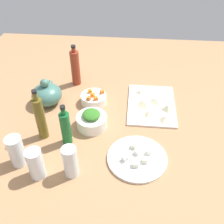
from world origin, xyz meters
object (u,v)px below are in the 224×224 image
Objects in this scene: bowl_carrots at (94,99)px; drinking_glass_1 at (16,151)px; bowl_greens at (92,121)px; bottle_2 at (40,118)px; teapot at (47,94)px; cutting_board at (151,105)px; bottle_1 at (66,128)px; plate_tofu at (137,158)px; drinking_glass_0 at (70,162)px; bottle_0 at (75,68)px; drinking_glass_2 at (36,164)px.

drinking_glass_1 is (-42.86, 25.22, 4.54)cm from bowl_carrots.
bowl_greens is 24.24cm from bottle_2.
teapot is at bearing 94.76° from bowl_carrots.
teapot reaches higher than cutting_board.
bottle_1 is (-29.40, 7.85, 6.25)cm from bowl_carrots.
cutting_board is 1.62× the size of bottle_1.
drinking_glass_1 is at bearing 97.07° from plate_tofu.
teapot is 40.86cm from drinking_glass_1.
bowl_greens is at bearing -68.34° from bottle_2.
drinking_glass_0 is (-16.95, -5.46, -1.57)cm from bottle_1.
plate_tofu is at bearing -130.22° from bowl_greens.
bowl_carrots is 0.56× the size of bottle_0.
drinking_glass_0 is (-19.74, -17.16, -3.93)cm from bottle_2.
bottle_0 is (17.56, 12.59, 8.12)cm from bowl_carrots.
drinking_glass_0 is 1.04× the size of drinking_glass_2.
bowl_greens is 18.26cm from bowl_carrots.
drinking_glass_2 is (-46.26, -8.88, 1.27)cm from teapot.
bowl_carrots is 0.97× the size of drinking_glass_2.
plate_tofu is at bearing -82.93° from drinking_glass_1.
bottle_2 is (-26.90, 50.27, 10.67)cm from cutting_board.
bottle_2 is (10.19, 43.25, 10.57)cm from plate_tofu.
teapot is at bearing -1.07° from drinking_glass_1.
teapot is 0.72× the size of bottle_0.
drinking_glass_2 is (-21.69, -3.98, -4.23)cm from bottle_2.
bottle_2 is at bearing 143.69° from bowl_carrots.
bottle_2 reaches higher than bottle_1.
teapot reaches higher than bowl_carrots.
plate_tofu is at bearing -103.26° from bottle_2.
bottle_1 reaches higher than teapot.
teapot is 25.66cm from bottle_2.
bottle_1 is 22.04cm from drinking_glass_1.
teapot is (-2.04, 24.46, 3.11)cm from bowl_carrots.
drinking_glass_2 is (-48.30, 15.57, 4.38)cm from bowl_carrots.
bottle_1 is (-11.22, 9.52, 5.77)cm from bowl_greens.
bowl_carrots is at bearing 90.54° from cutting_board.
plate_tofu is 28.94cm from bowl_greens.
drinking_glass_0 is (-28.17, 4.07, 4.20)cm from bowl_greens.
teapot is at bearing 31.25° from bottle_1.
drinking_glass_1 is 1.02× the size of drinking_glass_2.
bottle_1 is at bearing -22.22° from drinking_glass_2.
bottle_1 reaches higher than drinking_glass_2.
bottle_2 reaches higher than bowl_carrots.
bowl_greens is 36.73cm from drinking_glass_1.
bottle_1 is 20.50cm from drinking_glass_2.
drinking_glass_2 is (-11.50, 39.26, 6.34)cm from plate_tofu.
teapot is at bearing 92.41° from cutting_board.
bowl_greens is (18.62, 22.02, 2.44)cm from plate_tofu.
cutting_board is 58.00cm from bottle_2.
bowl_carrots is (18.18, 1.67, -0.48)cm from bowl_greens.
drinking_glass_2 is at bearing 157.78° from bottle_1.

